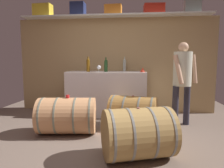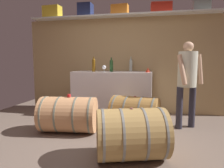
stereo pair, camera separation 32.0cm
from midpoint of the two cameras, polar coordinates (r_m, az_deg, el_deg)
ground_plane at (r=3.41m, az=-4.64°, el=-14.10°), size 5.76×7.51×0.02m
back_wall_panel at (r=4.79m, az=-1.12°, el=5.27°), size 4.56×0.10×2.17m
high_shelf_board at (r=4.74m, az=-1.40°, el=18.63°), size 4.20×0.40×0.03m
toolcase_yellow at (r=5.25m, az=-20.69°, el=18.79°), size 0.42×0.25×0.28m
toolcase_navy at (r=4.95m, az=-11.50°, el=19.91°), size 0.31×0.28×0.29m
toolcase_orange at (r=4.77m, az=-1.71°, el=20.12°), size 0.38×0.23×0.22m
toolcase_red at (r=4.74m, az=9.76°, el=20.07°), size 0.45×0.29×0.21m
toolcase_grey at (r=4.86m, az=19.91°, el=20.10°), size 0.33×0.19×0.32m
work_cabinet at (r=4.48m, az=-3.50°, el=-2.61°), size 1.70×0.66×0.96m
wine_bottle_clear at (r=4.59m, az=1.55°, el=5.46°), size 0.07×0.07×0.33m
wine_bottle_amber at (r=4.35m, az=-8.86°, el=5.37°), size 0.07×0.07×0.32m
wine_bottle_green at (r=4.35m, az=-3.85°, el=5.28°), size 0.08×0.08×0.30m
wine_glass at (r=4.26m, az=-5.87°, el=4.65°), size 0.09×0.09×0.14m
red_funnel at (r=4.20m, az=6.50°, el=4.00°), size 0.11×0.11×0.10m
wine_barrel_near at (r=3.46m, az=-15.20°, el=-8.64°), size 0.98×0.69×0.60m
wine_barrel_far at (r=2.53m, az=3.62°, el=-13.73°), size 0.97×0.84×0.63m
wine_barrel_flank at (r=3.62m, az=3.39°, el=-7.90°), size 0.90×0.71×0.58m
tasting_cup at (r=3.38m, az=-15.08°, el=-3.39°), size 0.06×0.06×0.04m
winemaker_pouring at (r=3.81m, az=17.03°, el=2.38°), size 0.48×0.46×1.52m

